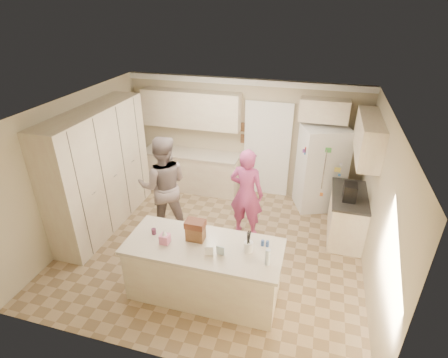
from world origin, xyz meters
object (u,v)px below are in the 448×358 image
(coffee_maker, at_px, (350,192))
(teen_boy, at_px, (164,185))
(tissue_box, at_px, (165,239))
(teen_girl, at_px, (246,194))
(utensil_crock, at_px, (249,247))
(refrigerator, at_px, (321,168))
(island_base, at_px, (204,271))
(dollhouse_body, at_px, (196,233))

(coffee_maker, height_order, teen_boy, teen_boy)
(tissue_box, xyz_separation_m, teen_girl, (0.81, 1.79, -0.12))
(utensil_crock, relative_size, tissue_box, 1.07)
(teen_boy, relative_size, teen_girl, 1.10)
(refrigerator, distance_m, island_base, 3.49)
(dollhouse_body, relative_size, teen_boy, 0.13)
(teen_girl, bearing_deg, utensil_crock, 110.26)
(utensil_crock, height_order, tissue_box, utensil_crock)
(tissue_box, xyz_separation_m, teen_boy, (-0.71, 1.51, -0.03))
(utensil_crock, relative_size, teen_girl, 0.09)
(teen_girl, bearing_deg, coffee_maker, -166.25)
(island_base, relative_size, teen_boy, 1.14)
(dollhouse_body, bearing_deg, teen_girl, 75.43)
(utensil_crock, xyz_separation_m, tissue_box, (-1.20, -0.15, -0.00))
(refrigerator, height_order, dollhouse_body, refrigerator)
(island_base, bearing_deg, dollhouse_body, 146.31)
(teen_girl, bearing_deg, teen_boy, 17.17)
(coffee_maker, relative_size, island_base, 0.14)
(tissue_box, bearing_deg, refrigerator, 56.74)
(island_base, bearing_deg, utensil_crock, 4.40)
(dollhouse_body, bearing_deg, refrigerator, 60.48)
(island_base, xyz_separation_m, tissue_box, (-0.55, -0.10, 0.56))
(coffee_maker, bearing_deg, teen_girl, -173.17)
(utensil_crock, height_order, teen_girl, teen_girl)
(tissue_box, distance_m, dollhouse_body, 0.45)
(utensil_crock, bearing_deg, dollhouse_body, 176.42)
(utensil_crock, xyz_separation_m, teen_girl, (-0.39, 1.64, -0.12))
(island_base, distance_m, tissue_box, 0.79)
(dollhouse_body, bearing_deg, island_base, -33.69)
(island_base, xyz_separation_m, dollhouse_body, (-0.15, 0.10, 0.60))
(dollhouse_body, height_order, teen_boy, teen_boy)
(dollhouse_body, xyz_separation_m, teen_girl, (0.41, 1.59, -0.16))
(utensil_crock, relative_size, dollhouse_body, 0.58)
(refrigerator, bearing_deg, utensil_crock, -127.27)
(refrigerator, relative_size, teen_boy, 0.93)
(dollhouse_body, xyz_separation_m, teen_boy, (-1.11, 1.31, -0.07))
(tissue_box, xyz_separation_m, dollhouse_body, (0.40, 0.20, 0.04))
(island_base, height_order, teen_girl, teen_girl)
(utensil_crock, bearing_deg, coffee_maker, 52.88)
(refrigerator, height_order, teen_girl, refrigerator)
(tissue_box, bearing_deg, utensil_crock, 7.13)
(refrigerator, distance_m, teen_boy, 3.27)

